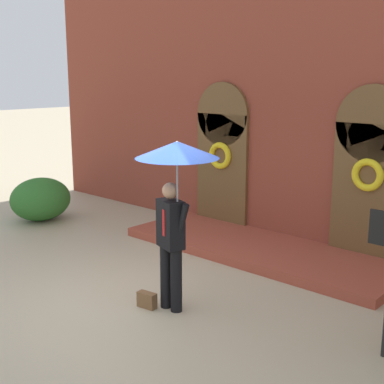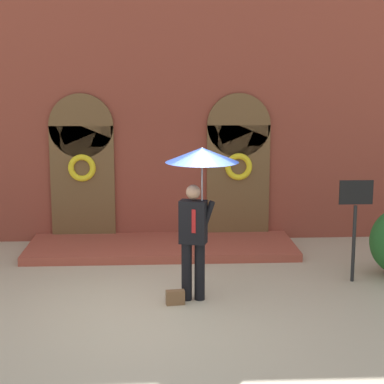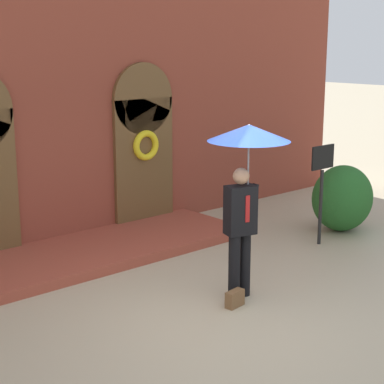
# 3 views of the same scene
# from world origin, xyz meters

# --- Properties ---
(ground_plane) EXTENTS (80.00, 80.00, 0.00)m
(ground_plane) POSITION_xyz_m (0.00, 0.00, 0.00)
(ground_plane) COLOR tan
(building_facade) EXTENTS (14.00, 2.30, 5.60)m
(building_facade) POSITION_xyz_m (-0.00, 4.15, 2.68)
(building_facade) COLOR brown
(building_facade) RESTS_ON ground
(person_with_umbrella) EXTENTS (1.10, 1.10, 2.36)m
(person_with_umbrella) POSITION_xyz_m (0.57, 0.29, 1.91)
(person_with_umbrella) COLOR black
(person_with_umbrella) RESTS_ON ground
(handbag) EXTENTS (0.29, 0.16, 0.22)m
(handbag) POSITION_xyz_m (0.19, 0.09, 0.11)
(handbag) COLOR brown
(handbag) RESTS_ON ground
(shrub_left) EXTENTS (1.19, 1.36, 0.95)m
(shrub_left) POSITION_xyz_m (-4.94, 1.64, 0.48)
(shrub_left) COLOR #2D6B28
(shrub_left) RESTS_ON ground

